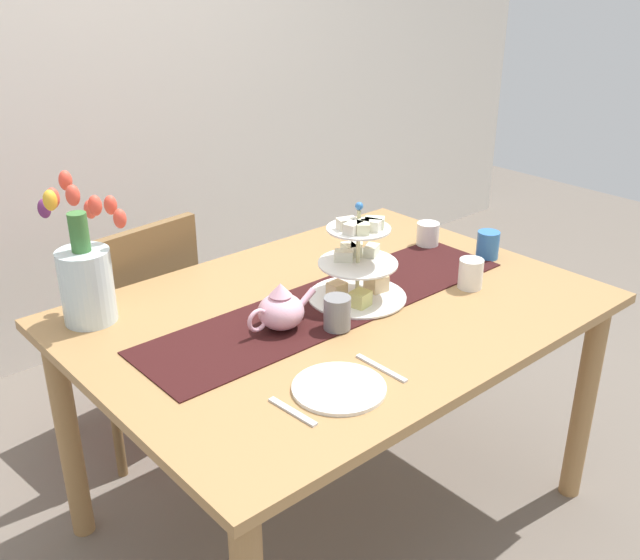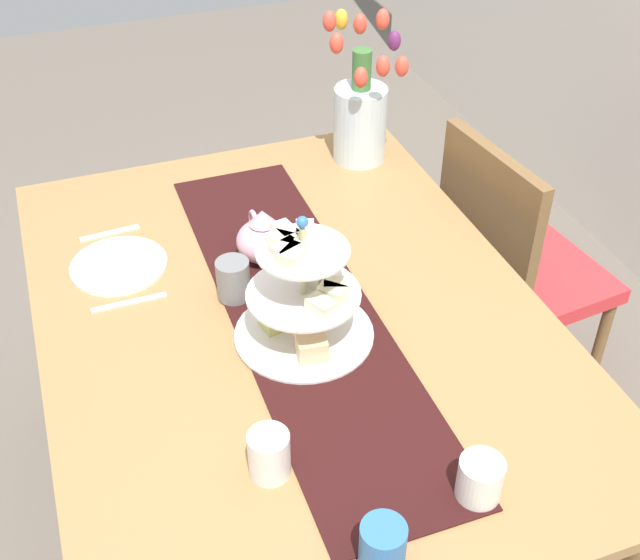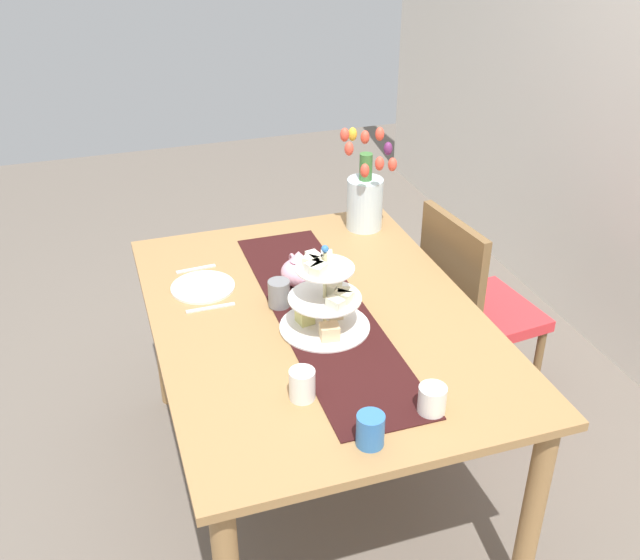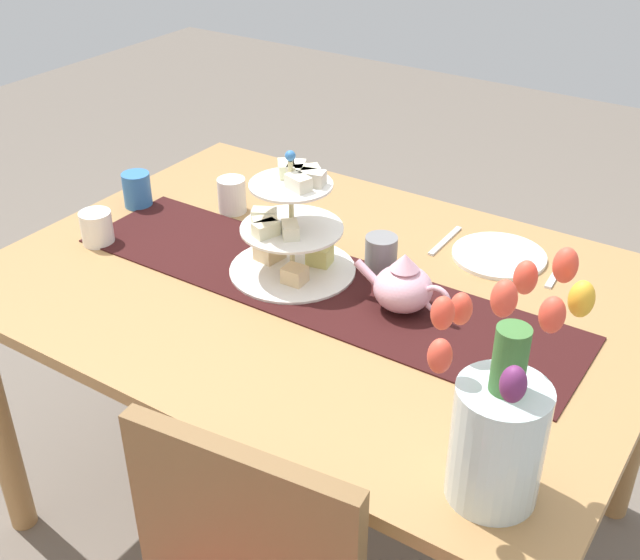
% 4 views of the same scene
% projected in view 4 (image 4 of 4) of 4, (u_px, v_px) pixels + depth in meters
% --- Properties ---
extents(ground_plane, '(8.00, 8.00, 0.00)m').
position_uv_depth(ground_plane, '(321.00, 515.00, 2.27)').
color(ground_plane, '#6B6056').
extents(dining_table, '(1.51, 1.09, 0.78)m').
position_uv_depth(dining_table, '(322.00, 319.00, 1.92)').
color(dining_table, '#A37747').
rests_on(dining_table, ground_plane).
extents(table_runner, '(1.24, 0.31, 0.00)m').
position_uv_depth(table_runner, '(317.00, 285.00, 1.85)').
color(table_runner, black).
rests_on(table_runner, dining_table).
extents(tiered_cake_stand, '(0.30, 0.30, 0.30)m').
position_uv_depth(tiered_cake_stand, '(291.00, 231.00, 1.85)').
color(tiered_cake_stand, beige).
rests_on(tiered_cake_stand, table_runner).
extents(teapot, '(0.24, 0.13, 0.14)m').
position_uv_depth(teapot, '(404.00, 287.00, 1.74)').
color(teapot, '#E5A8BC').
rests_on(teapot, table_runner).
extents(tulip_vase, '(0.22, 0.23, 0.43)m').
position_uv_depth(tulip_vase, '(499.00, 425.00, 1.23)').
color(tulip_vase, silver).
rests_on(tulip_vase, dining_table).
extents(cream_jug, '(0.08, 0.08, 0.08)m').
position_uv_depth(cream_jug, '(97.00, 228.00, 2.01)').
color(cream_jug, white).
rests_on(cream_jug, dining_table).
extents(dinner_plate_left, '(0.23, 0.23, 0.01)m').
position_uv_depth(dinner_plate_left, '(499.00, 256.00, 1.97)').
color(dinner_plate_left, white).
rests_on(dinner_plate_left, dining_table).
extents(fork_left, '(0.03, 0.15, 0.01)m').
position_uv_depth(fork_left, '(556.00, 273.00, 1.90)').
color(fork_left, silver).
rests_on(fork_left, dining_table).
extents(knife_left, '(0.02, 0.17, 0.01)m').
position_uv_depth(knife_left, '(445.00, 241.00, 2.03)').
color(knife_left, silver).
rests_on(knife_left, dining_table).
extents(mug_grey, '(0.08, 0.08, 0.09)m').
position_uv_depth(mug_grey, '(381.00, 255.00, 1.87)').
color(mug_grey, slate).
rests_on(mug_grey, table_runner).
extents(mug_white_text, '(0.08, 0.08, 0.09)m').
position_uv_depth(mug_white_text, '(232.00, 195.00, 2.16)').
color(mug_white_text, white).
rests_on(mug_white_text, dining_table).
extents(mug_orange, '(0.08, 0.08, 0.09)m').
position_uv_depth(mug_orange, '(137.00, 190.00, 2.19)').
color(mug_orange, '#3370B7').
rests_on(mug_orange, dining_table).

